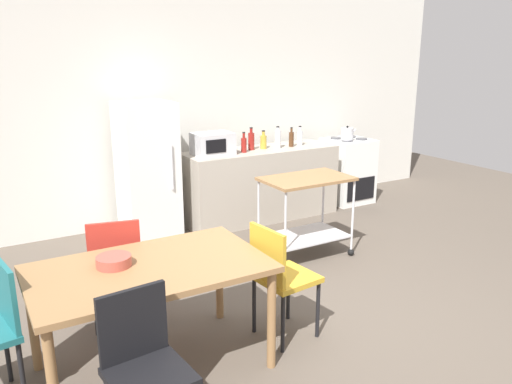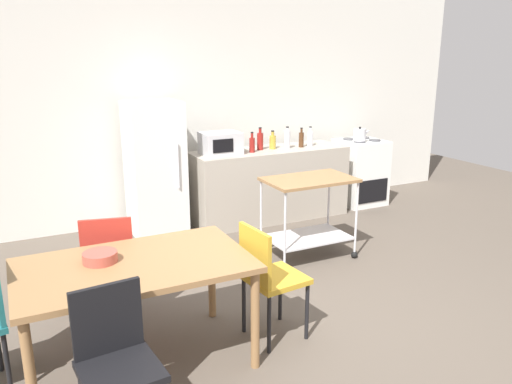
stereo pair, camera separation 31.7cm
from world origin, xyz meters
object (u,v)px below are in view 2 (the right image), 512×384
Objects in this scene: chair_mustard at (268,274)px; refrigerator at (155,169)px; chair_black at (116,357)px; microwave at (221,143)px; stove_oven at (360,172)px; bottle_olive_oil at (252,144)px; kettle at (360,135)px; bottle_hot_sauce at (310,138)px; bottle_wine at (260,141)px; chair_red at (109,260)px; dining_table at (135,274)px; bottle_vinegar at (301,139)px; bottle_sesame_oil at (273,142)px; fruit_bowl at (100,257)px; bottle_sparkling_water at (287,139)px; kitchen_cart at (309,205)px.

refrigerator is (-0.08, 2.64, 0.26)m from chair_mustard.
microwave is (1.90, 3.09, 0.51)m from chair_black.
stove_oven is 2.20m from microwave.
kettle is (1.62, -0.00, 0.00)m from bottle_olive_oil.
stove_oven is 3.63× the size of bottle_hot_sauce.
refrigerator is at bearing 172.24° from microwave.
bottle_wine is at bearing 175.89° from kettle.
chair_red is 2.89m from bottle_wine.
kettle is (3.68, 1.67, 0.48)m from chair_red.
stove_oven is at bearing -1.60° from refrigerator.
dining_table is 5.99× the size of bottle_vinegar.
stove_oven is 3.70× the size of bottle_olive_oil.
bottle_wine is 1.21× the size of bottle_sesame_oil.
bottle_sesame_oil is 0.93× the size of bottle_vinegar.
chair_red reaches higher than fruit_bowl.
fruit_bowl is (-2.72, -2.27, -0.24)m from bottle_sparkling_water.
bottle_vinegar is at bearing -135.75° from chair_red.
chair_mustard is at bearing -88.17° from refrigerator.
bottle_sesame_oil is at bearing -179.63° from stove_oven.
chair_red reaches higher than dining_table.
bottle_hot_sauce is 1.06× the size of kettle.
bottle_wine is 1.11× the size of bottle_hot_sauce.
bottle_sparkling_water is 0.21m from bottle_vinegar.
microwave is at bearing -21.81° from chair_mustard.
kettle is at bearing 38.33° from kitchen_cart.
dining_table is 1.69× the size of chair_red.
dining_table is at bearing -138.88° from bottle_vinegar.
refrigerator is (0.85, 2.53, 0.10)m from dining_table.
bottle_sesame_oil is (2.62, 3.11, 0.47)m from chair_black.
chair_mustard is 3.11m from bottle_vinegar.
chair_black is at bearing -127.15° from bottle_olive_oil.
bottle_sparkling_water reaches higher than bottle_vinegar.
bottle_sesame_oil is at bearing -130.92° from chair_red.
bottle_hot_sauce is at bearing -44.18° from chair_mustard.
microwave is at bearing 51.70° from fruit_bowl.
stove_oven is 4.10× the size of fruit_bowl.
refrigerator is at bearing 71.38° from dining_table.
bottle_olive_oil is at bearing -176.90° from stove_oven.
microwave is at bearing 52.96° from chair_black.
stove_oven is 1.36m from bottle_sparkling_water.
chair_mustard is 3.21× the size of bottle_sparkling_water.
dining_table is at bearing -133.86° from bottle_sesame_oil.
refrigerator is at bearing 174.89° from bottle_sparkling_water.
dining_table is 5.93× the size of bottle_hot_sauce.
refrigerator is (0.90, 1.85, 0.26)m from chair_red.
bottle_olive_oil is 1.11× the size of fruit_bowl.
bottle_sesame_oil reaches higher than chair_black.
bottle_olive_oil is 1.04× the size of kettle.
kettle is at bearing -142.82° from chair_red.
bottle_vinegar is 1.04× the size of kettle.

